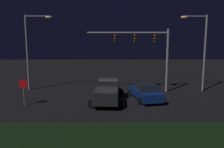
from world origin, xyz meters
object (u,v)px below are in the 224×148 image
(car_sedan, at_px, (146,92))
(traffic_signal_gantry, at_px, (144,45))
(street_lamp_right, at_px, (200,44))
(stop_sign, at_px, (23,87))
(pickup_truck, at_px, (108,90))
(street_lamp_left, at_px, (32,43))

(car_sedan, height_order, traffic_signal_gantry, traffic_signal_gantry)
(traffic_signal_gantry, xyz_separation_m, street_lamp_right, (5.82, 0.28, 0.11))
(car_sedan, distance_m, stop_sign, 10.50)
(traffic_signal_gantry, height_order, stop_sign, traffic_signal_gantry)
(pickup_truck, distance_m, stop_sign, 7.02)
(street_lamp_left, relative_size, street_lamp_right, 1.01)
(car_sedan, relative_size, street_lamp_left, 0.59)
(street_lamp_right, bearing_deg, traffic_signal_gantry, -177.24)
(pickup_truck, relative_size, street_lamp_right, 0.70)
(street_lamp_right, relative_size, stop_sign, 3.54)
(traffic_signal_gantry, relative_size, street_lamp_left, 1.05)
(traffic_signal_gantry, distance_m, street_lamp_right, 5.83)
(street_lamp_left, bearing_deg, stop_sign, -79.88)
(stop_sign, bearing_deg, traffic_signal_gantry, 25.05)
(stop_sign, bearing_deg, pickup_truck, 9.96)
(pickup_truck, height_order, traffic_signal_gantry, traffic_signal_gantry)
(traffic_signal_gantry, bearing_deg, street_lamp_left, 175.37)
(car_sedan, relative_size, traffic_signal_gantry, 0.56)
(street_lamp_right, bearing_deg, street_lamp_left, 177.83)
(street_lamp_left, height_order, street_lamp_right, street_lamp_left)
(traffic_signal_gantry, bearing_deg, street_lamp_right, 2.76)
(street_lamp_left, xyz_separation_m, stop_sign, (1.05, -5.89, -3.49))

